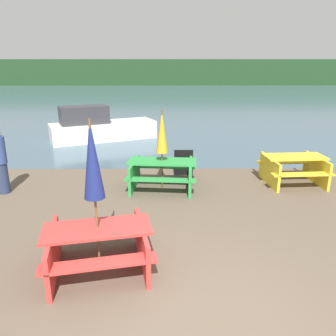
{
  "coord_description": "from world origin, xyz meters",
  "views": [
    {
      "loc": [
        -0.57,
        -3.27,
        3.11
      ],
      "look_at": [
        -0.48,
        3.89,
        0.85
      ],
      "focal_mm": 35.0,
      "sensor_mm": 36.0,
      "label": 1
    }
  ],
  "objects_px": {
    "picnic_table_yellow": "(293,167)",
    "boat": "(99,127)",
    "umbrella_gold": "(162,132)",
    "picnic_table_green": "(162,172)",
    "person": "(0,161)",
    "signboard": "(183,163)",
    "picnic_table_red": "(98,244)",
    "umbrella_navy": "(92,161)"
  },
  "relations": [
    {
      "from": "picnic_table_red",
      "to": "umbrella_navy",
      "type": "bearing_deg",
      "value": -90.0
    },
    {
      "from": "boat",
      "to": "signboard",
      "type": "xyz_separation_m",
      "value": [
        3.36,
        -4.81,
        -0.17
      ]
    },
    {
      "from": "umbrella_gold",
      "to": "signboard",
      "type": "distance_m",
      "value": 1.68
    },
    {
      "from": "picnic_table_red",
      "to": "picnic_table_green",
      "type": "relative_size",
      "value": 1.01
    },
    {
      "from": "picnic_table_yellow",
      "to": "boat",
      "type": "height_order",
      "value": "boat"
    },
    {
      "from": "umbrella_navy",
      "to": "person",
      "type": "xyz_separation_m",
      "value": [
        -3.03,
        3.3,
        -0.96
      ]
    },
    {
      "from": "picnic_table_green",
      "to": "boat",
      "type": "bearing_deg",
      "value": 114.89
    },
    {
      "from": "boat",
      "to": "umbrella_gold",
      "type": "bearing_deg",
      "value": -89.21
    },
    {
      "from": "boat",
      "to": "signboard",
      "type": "distance_m",
      "value": 5.87
    },
    {
      "from": "picnic_table_red",
      "to": "picnic_table_green",
      "type": "distance_m",
      "value": 3.72
    },
    {
      "from": "umbrella_gold",
      "to": "person",
      "type": "bearing_deg",
      "value": -175.89
    },
    {
      "from": "picnic_table_green",
      "to": "person",
      "type": "bearing_deg",
      "value": -175.89
    },
    {
      "from": "picnic_table_green",
      "to": "picnic_table_yellow",
      "type": "distance_m",
      "value": 3.57
    },
    {
      "from": "picnic_table_red",
      "to": "umbrella_navy",
      "type": "relative_size",
      "value": 0.79
    },
    {
      "from": "boat",
      "to": "person",
      "type": "distance_m",
      "value": 6.32
    },
    {
      "from": "picnic_table_red",
      "to": "picnic_table_green",
      "type": "height_order",
      "value": "picnic_table_green"
    },
    {
      "from": "picnic_table_red",
      "to": "umbrella_navy",
      "type": "distance_m",
      "value": 1.35
    },
    {
      "from": "picnic_table_yellow",
      "to": "boat",
      "type": "bearing_deg",
      "value": 138.42
    },
    {
      "from": "picnic_table_green",
      "to": "picnic_table_yellow",
      "type": "bearing_deg",
      "value": 5.02
    },
    {
      "from": "picnic_table_yellow",
      "to": "umbrella_navy",
      "type": "bearing_deg",
      "value": -139.34
    },
    {
      "from": "picnic_table_red",
      "to": "umbrella_gold",
      "type": "bearing_deg",
      "value": 74.71
    },
    {
      "from": "umbrella_gold",
      "to": "boat",
      "type": "relative_size",
      "value": 0.44
    },
    {
      "from": "picnic_table_yellow",
      "to": "person",
      "type": "distance_m",
      "value": 7.61
    },
    {
      "from": "picnic_table_yellow",
      "to": "boat",
      "type": "relative_size",
      "value": 0.36
    },
    {
      "from": "picnic_table_red",
      "to": "picnic_table_yellow",
      "type": "xyz_separation_m",
      "value": [
        4.54,
        3.9,
        0.02
      ]
    },
    {
      "from": "picnic_table_yellow",
      "to": "umbrella_gold",
      "type": "distance_m",
      "value": 3.72
    },
    {
      "from": "umbrella_navy",
      "to": "boat",
      "type": "height_order",
      "value": "umbrella_navy"
    },
    {
      "from": "picnic_table_green",
      "to": "person",
      "type": "height_order",
      "value": "person"
    },
    {
      "from": "signboard",
      "to": "picnic_table_red",
      "type": "bearing_deg",
      "value": -108.91
    },
    {
      "from": "umbrella_gold",
      "to": "person",
      "type": "height_order",
      "value": "umbrella_gold"
    },
    {
      "from": "umbrella_navy",
      "to": "signboard",
      "type": "height_order",
      "value": "umbrella_navy"
    },
    {
      "from": "picnic_table_green",
      "to": "boat",
      "type": "distance_m",
      "value": 6.5
    },
    {
      "from": "umbrella_navy",
      "to": "boat",
      "type": "xyz_separation_m",
      "value": [
        -1.76,
        9.49,
        -1.25
      ]
    },
    {
      "from": "umbrella_gold",
      "to": "boat",
      "type": "distance_m",
      "value": 6.57
    },
    {
      "from": "boat",
      "to": "person",
      "type": "xyz_separation_m",
      "value": [
        -1.28,
        -6.19,
        0.29
      ]
    },
    {
      "from": "umbrella_navy",
      "to": "umbrella_gold",
      "type": "relative_size",
      "value": 1.17
    },
    {
      "from": "picnic_table_yellow",
      "to": "picnic_table_red",
      "type": "bearing_deg",
      "value": -139.34
    },
    {
      "from": "picnic_table_yellow",
      "to": "umbrella_navy",
      "type": "height_order",
      "value": "umbrella_navy"
    },
    {
      "from": "picnic_table_green",
      "to": "picnic_table_yellow",
      "type": "relative_size",
      "value": 1.12
    },
    {
      "from": "boat",
      "to": "person",
      "type": "height_order",
      "value": "person"
    },
    {
      "from": "picnic_table_green",
      "to": "picnic_table_yellow",
      "type": "xyz_separation_m",
      "value": [
        3.56,
        0.31,
        0.01
      ]
    },
    {
      "from": "picnic_table_red",
      "to": "boat",
      "type": "relative_size",
      "value": 0.41
    }
  ]
}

